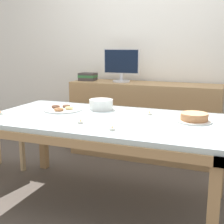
% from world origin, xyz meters
% --- Properties ---
extents(ground_plane, '(12.00, 12.00, 0.00)m').
position_xyz_m(ground_plane, '(0.00, 0.00, 0.00)').
color(ground_plane, '#564C44').
extents(wall_back, '(8.00, 0.10, 2.60)m').
position_xyz_m(wall_back, '(0.00, 1.48, 1.30)').
color(wall_back, white).
rests_on(wall_back, ground).
extents(dining_table, '(1.89, 1.03, 0.72)m').
position_xyz_m(dining_table, '(0.00, 0.00, 0.65)').
color(dining_table, silver).
rests_on(dining_table, ground).
extents(sideboard, '(1.69, 0.44, 0.87)m').
position_xyz_m(sideboard, '(0.00, 1.18, 0.43)').
color(sideboard, tan).
rests_on(sideboard, ground).
extents(computer_monitor, '(0.42, 0.20, 0.38)m').
position_xyz_m(computer_monitor, '(-0.28, 1.17, 1.06)').
color(computer_monitor, silver).
rests_on(computer_monitor, sideboard).
extents(book_stack, '(0.21, 0.19, 0.09)m').
position_xyz_m(book_stack, '(-0.71, 1.18, 0.91)').
color(book_stack, '#3F3838').
rests_on(book_stack, sideboard).
extents(cake_chocolate_round, '(0.27, 0.27, 0.07)m').
position_xyz_m(cake_chocolate_round, '(0.68, 0.12, 0.75)').
color(cake_chocolate_round, white).
rests_on(cake_chocolate_round, dining_table).
extents(pastry_platter, '(0.34, 0.34, 0.04)m').
position_xyz_m(pastry_platter, '(-0.45, 0.12, 0.74)').
color(pastry_platter, white).
rests_on(pastry_platter, dining_table).
extents(plate_stack, '(0.21, 0.21, 0.09)m').
position_xyz_m(plate_stack, '(-0.15, 0.28, 0.77)').
color(plate_stack, white).
rests_on(plate_stack, dining_table).
extents(tealight_left_edge, '(0.04, 0.04, 0.04)m').
position_xyz_m(tealight_left_edge, '(-0.84, -0.21, 0.73)').
color(tealight_left_edge, silver).
rests_on(tealight_left_edge, dining_table).
extents(tealight_near_cakes, '(0.04, 0.04, 0.04)m').
position_xyz_m(tealight_near_cakes, '(-0.09, -0.24, 0.73)').
color(tealight_near_cakes, silver).
rests_on(tealight_near_cakes, dining_table).
extents(tealight_centre, '(0.04, 0.04, 0.04)m').
position_xyz_m(tealight_centre, '(0.31, 0.22, 0.73)').
color(tealight_centre, silver).
rests_on(tealight_centre, dining_table).
extents(tealight_near_front, '(0.04, 0.04, 0.04)m').
position_xyz_m(tealight_near_front, '(0.20, -0.33, 0.73)').
color(tealight_near_front, silver).
rests_on(tealight_near_front, dining_table).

